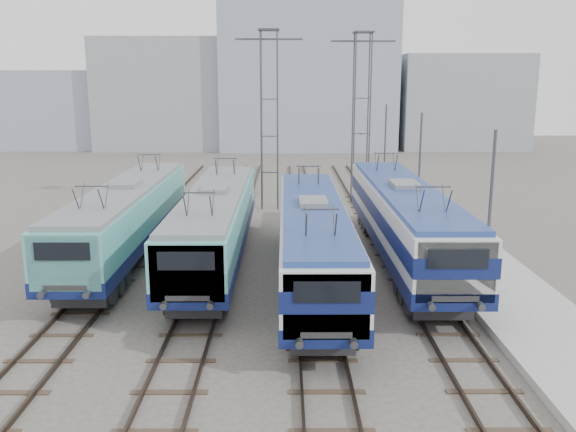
# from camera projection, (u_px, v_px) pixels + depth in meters

# --- Properties ---
(ground) EXTENTS (160.00, 160.00, 0.00)m
(ground) POSITION_uv_depth(u_px,v_px,m) (255.00, 336.00, 21.27)
(ground) COLOR #514C47
(platform) EXTENTS (4.00, 70.00, 0.30)m
(platform) POSITION_uv_depth(u_px,v_px,m) (476.00, 264.00, 29.09)
(platform) COLOR #9E9E99
(platform) RESTS_ON ground
(locomotive_far_left) EXTENTS (2.84, 17.93, 3.37)m
(locomotive_far_left) POSITION_uv_depth(u_px,v_px,m) (127.00, 215.00, 29.97)
(locomotive_far_left) COLOR #0E184E
(locomotive_far_left) RESTS_ON ground
(locomotive_center_left) EXTENTS (2.80, 17.65, 3.32)m
(locomotive_center_left) POSITION_uv_depth(u_px,v_px,m) (215.00, 221.00, 28.85)
(locomotive_center_left) COLOR #0E184E
(locomotive_center_left) RESTS_ON ground
(locomotive_center_right) EXTENTS (2.79, 17.63, 3.31)m
(locomotive_center_right) POSITION_uv_depth(u_px,v_px,m) (313.00, 236.00, 25.89)
(locomotive_center_right) COLOR #0E184E
(locomotive_center_right) RESTS_ON ground
(locomotive_far_right) EXTENTS (2.94, 18.63, 3.50)m
(locomotive_far_right) POSITION_uv_depth(u_px,v_px,m) (404.00, 216.00, 29.08)
(locomotive_far_right) COLOR #0E184E
(locomotive_far_right) RESTS_ON ground
(catenary_tower_west) EXTENTS (4.50, 1.20, 12.00)m
(catenary_tower_west) POSITION_uv_depth(u_px,v_px,m) (269.00, 112.00, 41.31)
(catenary_tower_west) COLOR #3F4247
(catenary_tower_west) RESTS_ON ground
(catenary_tower_east) EXTENTS (4.50, 1.20, 12.00)m
(catenary_tower_east) POSITION_uv_depth(u_px,v_px,m) (361.00, 111.00, 43.29)
(catenary_tower_east) COLOR #3F4247
(catenary_tower_east) RESTS_ON ground
(mast_front) EXTENTS (0.12, 0.12, 7.00)m
(mast_front) POSITION_uv_depth(u_px,v_px,m) (489.00, 225.00, 22.50)
(mast_front) COLOR #3F4247
(mast_front) RESTS_ON ground
(mast_mid) EXTENTS (0.12, 0.12, 7.00)m
(mast_mid) POSITION_uv_depth(u_px,v_px,m) (419.00, 176.00, 34.22)
(mast_mid) COLOR #3F4247
(mast_mid) RESTS_ON ground
(mast_rear) EXTENTS (0.12, 0.12, 7.00)m
(mast_rear) POSITION_uv_depth(u_px,v_px,m) (385.00, 151.00, 45.93)
(mast_rear) COLOR #3F4247
(mast_rear) RESTS_ON ground
(building_west) EXTENTS (18.00, 12.00, 14.00)m
(building_west) POSITION_uv_depth(u_px,v_px,m) (171.00, 94.00, 80.21)
(building_west) COLOR gray
(building_west) RESTS_ON ground
(building_center) EXTENTS (22.00, 14.00, 18.00)m
(building_center) POSITION_uv_depth(u_px,v_px,m) (307.00, 79.00, 79.86)
(building_center) COLOR #8B97A9
(building_center) RESTS_ON ground
(building_east) EXTENTS (16.00, 12.00, 12.00)m
(building_east) POSITION_uv_depth(u_px,v_px,m) (458.00, 102.00, 80.61)
(building_east) COLOR gray
(building_east) RESTS_ON ground
(building_far_west) EXTENTS (14.00, 10.00, 10.00)m
(building_far_west) POSITION_uv_depth(u_px,v_px,m) (51.00, 110.00, 80.57)
(building_far_west) COLOR #8B97A9
(building_far_west) RESTS_ON ground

